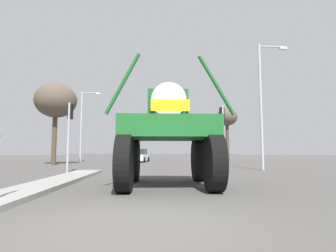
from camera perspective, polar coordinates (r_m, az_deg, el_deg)
The scene contains 12 objects.
ground_plane at distance 22.92m, azimuth -3.67°, elevation -8.61°, with size 120.00×120.00×0.00m, color #4C4947.
median_island at distance 11.73m, azimuth -22.71°, elevation -10.92°, with size 1.42×10.70×0.15m, color gray.
oversize_sprayer at distance 9.97m, azimuth -0.07°, elevation -1.83°, with size 4.14×4.98×4.41m.
sedan_ahead at distance 31.45m, azimuth -6.23°, elevation -6.41°, with size 2.34×4.30×1.52m.
traffic_signal_near_left at distance 16.46m, azimuth -20.43°, elevation 0.87°, with size 0.24×0.54×4.09m.
traffic_signal_near_right at distance 16.16m, azimuth 11.62°, elevation 0.51°, with size 0.24×0.54×4.00m.
traffic_signal_far_left at distance 30.29m, azimuth 6.62°, elevation -2.38°, with size 0.24×0.55×3.92m.
streetlight_near_right at distance 19.55m, azimuth 19.74°, elevation 5.49°, with size 2.08×0.24×8.79m.
streetlight_far_left at distance 32.17m, azimuth -17.90°, elevation 0.78°, with size 2.24×0.24×8.22m.
bare_tree_left at distance 27.33m, azimuth -23.02°, elevation 4.97°, with size 3.84×3.84×7.70m.
bare_tree_right at distance 32.17m, azimuth 12.58°, elevation 1.65°, with size 2.46×2.46×6.37m.
roadside_barrier at distance 38.82m, azimuth -3.25°, elevation -6.62°, with size 25.44×0.24×0.90m, color #59595B.
Camera 1 is at (0.39, -4.88, 1.29)m, focal length 28.29 mm.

